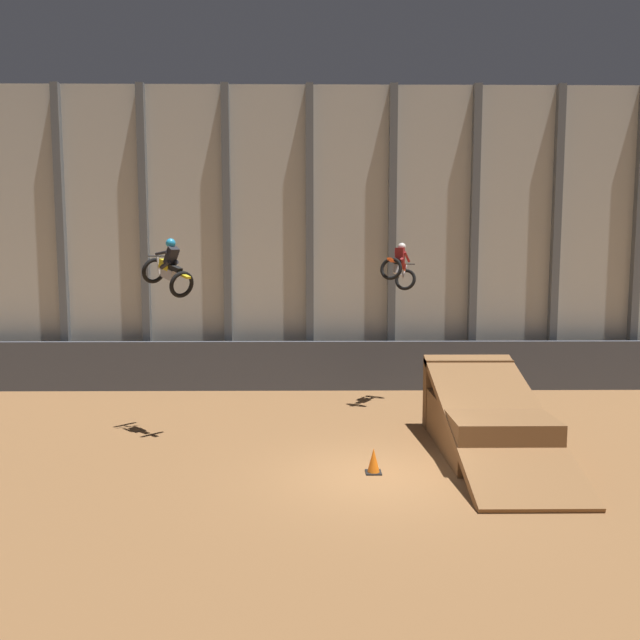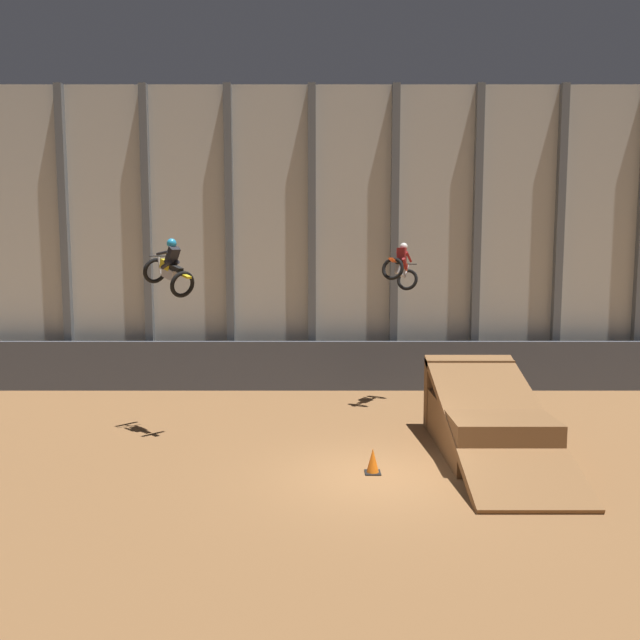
% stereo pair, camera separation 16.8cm
% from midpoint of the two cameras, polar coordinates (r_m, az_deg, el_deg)
% --- Properties ---
extents(ground_plane, '(60.00, 60.00, 0.00)m').
position_cam_midpoint_polar(ground_plane, '(14.42, 5.26, -14.11)').
color(ground_plane, brown).
extents(arena_back_wall, '(32.00, 0.40, 11.05)m').
position_cam_midpoint_polar(arena_back_wall, '(23.37, 3.12, 7.47)').
color(arena_back_wall, beige).
rests_on(arena_back_wall, ground_plane).
extents(lower_barrier, '(31.36, 0.20, 1.80)m').
position_cam_midpoint_polar(lower_barrier, '(22.76, 3.19, -4.20)').
color(lower_barrier, '#474C56').
rests_on(lower_barrier, ground_plane).
extents(dirt_ramp, '(2.46, 6.25, 2.18)m').
position_cam_midpoint_polar(dirt_ramp, '(16.73, 15.03, -8.84)').
color(dirt_ramp, brown).
rests_on(dirt_ramp, ground_plane).
extents(rider_bike_left_air, '(1.68, 1.67, 1.61)m').
position_cam_midpoint_polar(rider_bike_left_air, '(17.38, -13.43, 4.53)').
color(rider_bike_left_air, black).
extents(rider_bike_right_air, '(1.42, 1.80, 1.62)m').
position_cam_midpoint_polar(rider_bike_right_air, '(20.55, 7.53, 4.78)').
color(rider_bike_right_air, black).
extents(traffic_cone_near_ramp, '(0.36, 0.36, 0.58)m').
position_cam_midpoint_polar(traffic_cone_near_ramp, '(14.56, 5.08, -12.73)').
color(traffic_cone_near_ramp, black).
rests_on(traffic_cone_near_ramp, ground_plane).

